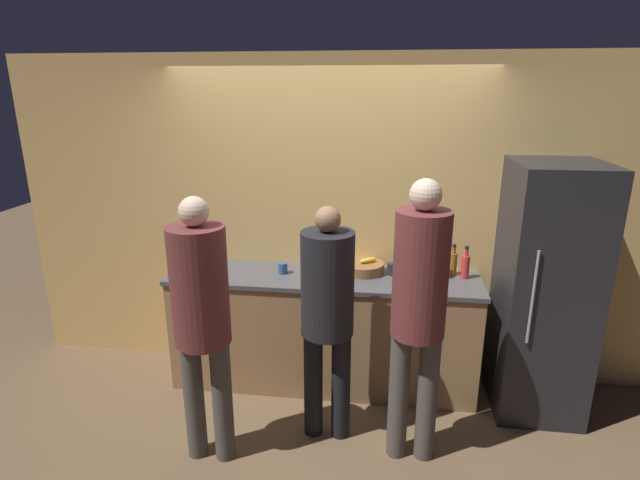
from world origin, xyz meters
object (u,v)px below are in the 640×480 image
bottle_clear (441,269)px  cup_blue (283,268)px  person_left (201,311)px  bottle_amber (453,263)px  bottle_red (465,266)px  utensil_crock (420,268)px  cup_black (392,269)px  person_right (419,303)px  fruit_bowl (363,267)px  person_center (327,306)px  refrigerator (544,291)px

bottle_clear → cup_blue: bottle_clear is taller
person_left → bottle_clear: 1.84m
bottle_amber → bottle_red: bottle_red is taller
utensil_crock → bottle_amber: bearing=14.3°
bottle_clear → cup_blue: bearing=-177.3°
bottle_clear → bottle_red: bottle_red is taller
cup_blue → bottle_red: bearing=3.5°
cup_black → cup_blue: (-0.85, -0.09, -0.00)m
bottle_amber → bottle_red: 0.10m
bottle_clear → utensil_crock: bearing=171.3°
person_right → bottle_red: size_ratio=7.20×
utensil_crock → cup_blue: utensil_crock is taller
person_left → utensil_crock: person_left is taller
fruit_bowl → bottle_amber: size_ratio=1.35×
fruit_bowl → bottle_clear: bottle_clear is taller
person_center → bottle_clear: (0.79, 0.71, 0.03)m
refrigerator → cup_blue: (-1.94, 0.08, 0.05)m
fruit_bowl → bottle_red: bearing=-1.9°
cup_blue → cup_black: bearing=5.7°
person_right → cup_blue: bearing=141.8°
person_center → bottle_clear: 1.06m
person_right → bottle_amber: 0.99m
utensil_crock → bottle_red: bearing=0.7°
cup_black → person_left: bearing=-137.5°
person_center → person_right: (0.57, -0.14, 0.12)m
utensil_crock → person_left: bearing=-142.5°
bottle_red → cup_black: bearing=179.9°
person_right → bottle_amber: bearing=71.4°
refrigerator → bottle_clear: size_ratio=9.71×
fruit_bowl → bottle_amber: (0.70, 0.03, 0.06)m
person_right → fruit_bowl: person_right is taller
bottle_amber → bottle_clear: bottle_amber is taller
person_right → cup_black: bearing=99.9°
utensil_crock → bottle_red: (0.34, 0.00, 0.04)m
refrigerator → bottle_amber: bearing=159.9°
person_right → utensil_crock: size_ratio=6.66×
utensil_crock → cup_black: 0.22m
person_left → cup_blue: person_left is taller
refrigerator → cup_blue: refrigerator is taller
cup_blue → person_left: bearing=-107.2°
cup_blue → person_right: bearing=-38.2°
person_right → utensil_crock: 0.88m
bottle_red → bottle_amber: bearing=144.8°
bottle_clear → person_center: bearing=-138.0°
person_center → bottle_red: person_center is taller
person_center → fruit_bowl: size_ratio=4.88×
bottle_red → refrigerator: bearing=-17.3°
cup_black → refrigerator: bearing=-8.8°
bottle_amber → person_center: bearing=-138.0°
fruit_bowl → bottle_clear: (0.60, -0.05, 0.03)m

